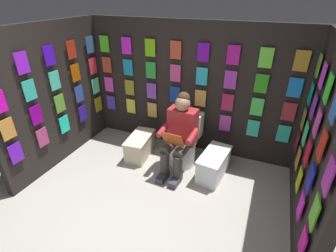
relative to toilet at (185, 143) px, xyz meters
The scene contains 8 objects.
ground_plane 1.65m from the toilet, 85.69° to the left, with size 30.00×30.00×0.00m, color #9E998E.
display_wall_back 0.86m from the toilet, 76.17° to the right, with size 3.44×0.14×2.04m.
display_wall_left 1.83m from the toilet, 159.89° to the left, with size 0.14×2.06×2.04m.
display_wall_right 2.05m from the toilet, 17.62° to the left, with size 0.14×2.06×2.04m.
toilet is the anchor object (origin of this frame).
person_reading 0.35m from the toilet, 86.95° to the left, with size 0.54×0.70×1.19m.
comic_longbox_near 0.55m from the toilet, 161.01° to the left, with size 0.39×0.68×0.38m.
comic_longbox_far 0.74m from the toilet, 10.47° to the left, with size 0.37×0.65×0.35m.
Camera 1 is at (-1.15, 1.46, 2.37)m, focal length 26.75 mm.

